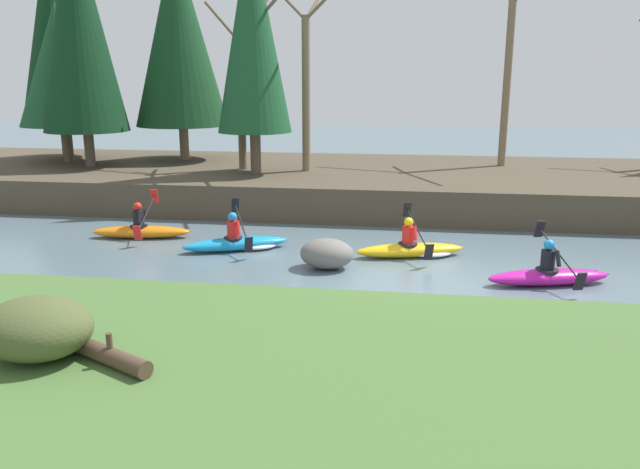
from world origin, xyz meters
name	(u,v)px	position (x,y,z in m)	size (l,w,h in m)	color
ground_plane	(418,287)	(0.00, 0.00, 0.00)	(90.00, 90.00, 0.00)	slate
riverbank_near	(422,409)	(0.00, -5.72, 0.37)	(44.00, 6.48, 0.75)	#476B33
riverbank_far	(417,185)	(0.00, 9.77, 0.55)	(44.00, 8.78, 1.10)	#4C4233
conifer_tree_far_left	(55,32)	(-14.31, 11.22, 6.03)	(3.12, 3.12, 8.56)	brown
conifer_tree_left	(60,65)	(-13.59, 10.10, 4.77)	(3.32, 3.32, 5.97)	brown
conifer_tree_mid_left	(78,19)	(-12.01, 8.82, 6.32)	(3.02, 3.02, 9.15)	brown
conifer_tree_centre	(178,34)	(-9.23, 11.19, 5.91)	(3.60, 3.60, 8.28)	#7A664C
conifer_tree_mid_right	(252,30)	(-5.53, 8.08, 5.84)	(2.50, 2.50, 8.10)	brown
bare_tree_upstream	(242,88)	(-6.23, 9.11, 3.96)	(3.36, 3.32, 6.08)	brown
bare_tree_mid_upstream	(307,75)	(-3.88, 9.04, 4.40)	(3.85, 3.80, 7.00)	#7A664C
bare_tree_mid_downstream	(509,62)	(3.15, 11.38, 4.84)	(4.35, 4.29, 7.96)	#7A664C
shrub_clump_second	(36,328)	(-5.06, -5.75, 1.16)	(1.51, 1.26, 0.82)	#4C562D
kayaker_lead	(550,275)	(2.80, 0.60, 0.22)	(2.78, 2.04, 1.20)	#C61999
kayaker_middle	(414,249)	(-0.09, 2.35, 0.20)	(2.77, 2.03, 1.20)	yellow
kayaker_trailing	(240,242)	(-4.55, 2.32, 0.20)	(2.70, 1.95, 1.20)	#1993D6
kayaker_far_back	(142,230)	(-7.57, 3.13, 0.22)	(2.80, 2.07, 1.20)	orange
boulder_midstream	(327,254)	(-2.11, 1.07, 0.35)	(1.25, 0.98, 0.71)	slate
driftwood_log	(101,352)	(-4.17, -5.75, 0.87)	(1.70, 1.02, 0.44)	#4C3828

